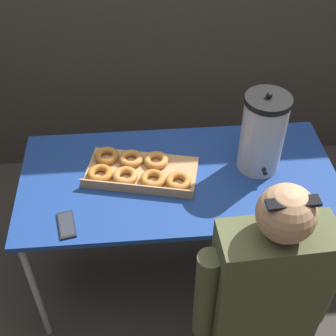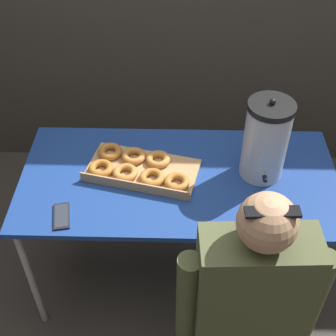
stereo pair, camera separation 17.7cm
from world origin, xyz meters
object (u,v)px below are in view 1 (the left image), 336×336
person_seated (262,307)px  coffee_urn (263,133)px  cell_phone (67,225)px  donut_box (138,171)px

person_seated → coffee_urn: bearing=-102.2°
cell_phone → donut_box: bearing=31.6°
coffee_urn → person_seated: person_seated is taller
donut_box → coffee_urn: size_ratio=1.36×
donut_box → person_seated: person_seated is taller
cell_phone → person_seated: person_seated is taller
person_seated → cell_phone: bearing=-27.5°
cell_phone → person_seated: size_ratio=0.12×
donut_box → cell_phone: (-0.32, -0.30, -0.02)m
coffee_urn → person_seated: bearing=-99.4°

